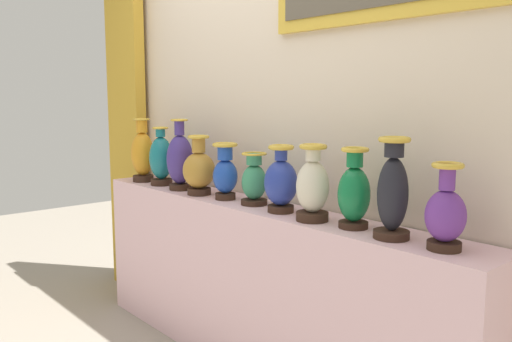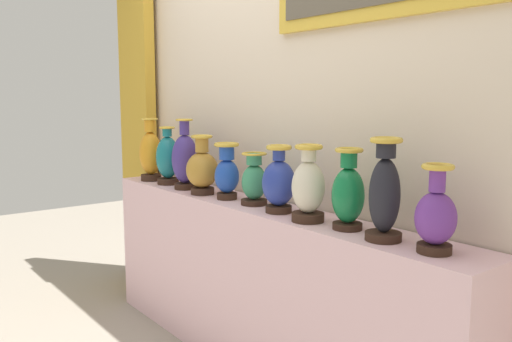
{
  "view_description": "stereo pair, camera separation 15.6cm",
  "coord_description": "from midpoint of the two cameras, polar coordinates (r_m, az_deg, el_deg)",
  "views": [
    {
      "loc": [
        2.08,
        -1.82,
        1.47
      ],
      "look_at": [
        0.0,
        0.0,
        1.09
      ],
      "focal_mm": 37.36,
      "sensor_mm": 36.0,
      "label": 1
    },
    {
      "loc": [
        2.18,
        -1.7,
        1.47
      ],
      "look_at": [
        0.0,
        0.0,
        1.09
      ],
      "focal_mm": 37.36,
      "sensor_mm": 36.0,
      "label": 2
    }
  ],
  "objects": [
    {
      "name": "vase_cobalt",
      "position": [
        2.61,
        4.16,
        -1.23
      ],
      "size": [
        0.17,
        0.17,
        0.33
      ],
      "color": "#382319",
      "rests_on": "display_shelf"
    },
    {
      "name": "vase_jade",
      "position": [
        2.8,
        1.39,
        -1.11
      ],
      "size": [
        0.14,
        0.14,
        0.28
      ],
      "color": "#382319",
      "rests_on": "display_shelf"
    },
    {
      "name": "vase_indigo",
      "position": [
        3.3,
        -6.28,
        1.24
      ],
      "size": [
        0.16,
        0.16,
        0.43
      ],
      "color": "#382319",
      "rests_on": "display_shelf"
    },
    {
      "name": "vase_teal",
      "position": [
        3.5,
        -8.19,
        1.31
      ],
      "size": [
        0.15,
        0.15,
        0.38
      ],
      "color": "#382319",
      "rests_on": "display_shelf"
    },
    {
      "name": "vase_ivory",
      "position": [
        2.43,
        7.45,
        -1.76
      ],
      "size": [
        0.15,
        0.15,
        0.35
      ],
      "color": "#382319",
      "rests_on": "display_shelf"
    },
    {
      "name": "vase_ochre",
      "position": [
        3.11,
        -4.36,
        0.21
      ],
      "size": [
        0.19,
        0.19,
        0.35
      ],
      "color": "#382319",
      "rests_on": "display_shelf"
    },
    {
      "name": "vase_violet",
      "position": [
        2.05,
        20.77,
        -4.56
      ],
      "size": [
        0.15,
        0.15,
        0.33
      ],
      "color": "#382319",
      "rests_on": "display_shelf"
    },
    {
      "name": "display_shelf",
      "position": [
        2.94,
        1.55,
        -12.38
      ],
      "size": [
        2.65,
        0.33,
        0.91
      ],
      "primitive_type": "cube",
      "color": "beige",
      "rests_on": "ground_plane"
    },
    {
      "name": "curtain_gold",
      "position": [
        4.19,
        -11.45,
        3.91
      ],
      "size": [
        0.45,
        0.08,
        2.4
      ],
      "primitive_type": "cube",
      "color": "gold",
      "rests_on": "ground_plane"
    },
    {
      "name": "vase_onyx",
      "position": [
        2.16,
        15.62,
        -2.36
      ],
      "size": [
        0.14,
        0.14,
        0.41
      ],
      "color": "#382319",
      "rests_on": "display_shelf"
    },
    {
      "name": "back_wall",
      "position": [
        2.9,
        5.27,
        6.42
      ],
      "size": [
        4.03,
        0.14,
        2.76
      ],
      "color": "beige",
      "rests_on": "ground_plane"
    },
    {
      "name": "vase_emerald",
      "position": [
        2.31,
        11.74,
        -2.37
      ],
      "size": [
        0.14,
        0.14,
        0.35
      ],
      "color": "#382319",
      "rests_on": "display_shelf"
    },
    {
      "name": "vase_sapphire",
      "position": [
        2.95,
        -1.64,
        -0.17
      ],
      "size": [
        0.14,
        0.14,
        0.32
      ],
      "color": "#382319",
      "rests_on": "display_shelf"
    },
    {
      "name": "vase_amber",
      "position": [
        3.67,
        -10.04,
        1.87
      ],
      "size": [
        0.15,
        0.15,
        0.43
      ],
      "color": "#382319",
      "rests_on": "display_shelf"
    }
  ]
}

